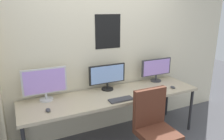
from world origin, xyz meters
name	(u,v)px	position (x,y,z in m)	size (l,w,h in m)	color
wall_back	(102,51)	(0.00, 1.02, 1.30)	(4.99, 0.11, 2.60)	beige
desk	(113,97)	(0.00, 0.60, 0.69)	(2.59, 0.68, 0.74)	tan
office_chair	(154,137)	(0.22, -0.11, 0.40)	(0.52, 0.52, 0.99)	#2D2D33
monitor_left	(45,83)	(-0.90, 0.81, 0.98)	(0.57, 0.18, 0.44)	silver
monitor_center	(107,76)	(0.00, 0.81, 0.96)	(0.57, 0.18, 0.39)	black
monitor_right	(156,69)	(0.90, 0.81, 0.96)	(0.57, 0.18, 0.39)	#38383D
keyboard_main	(121,100)	(0.00, 0.37, 0.75)	(0.34, 0.13, 0.02)	#38383D
mouse_left_side	(48,110)	(-0.94, 0.47, 0.76)	(0.06, 0.10, 0.03)	#38383D
mouse_right_side	(173,87)	(0.93, 0.42, 0.76)	(0.06, 0.10, 0.03)	#38383D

